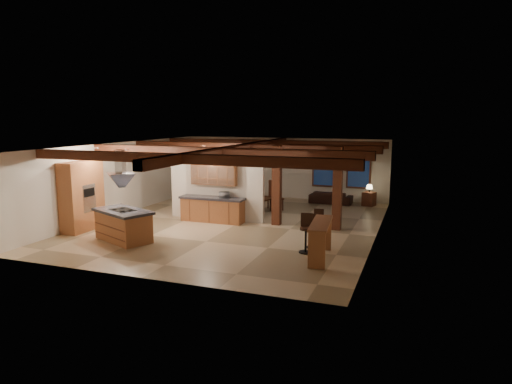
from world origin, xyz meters
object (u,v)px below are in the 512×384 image
sofa (331,197)px  bar_counter (321,234)px  kitchen_island (123,225)px  dining_table (251,204)px

sofa → bar_counter: bearing=101.1°
bar_counter → kitchen_island: bearing=-177.2°
kitchen_island → dining_table: 6.05m
sofa → bar_counter: (1.28, -8.24, 0.42)m
sofa → dining_table: bearing=48.4°
bar_counter → sofa: bearing=98.9°
dining_table → bar_counter: 6.72m
dining_table → bar_counter: bearing=-38.4°
dining_table → bar_counter: size_ratio=0.85×
kitchen_island → sofa: kitchen_island is taller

